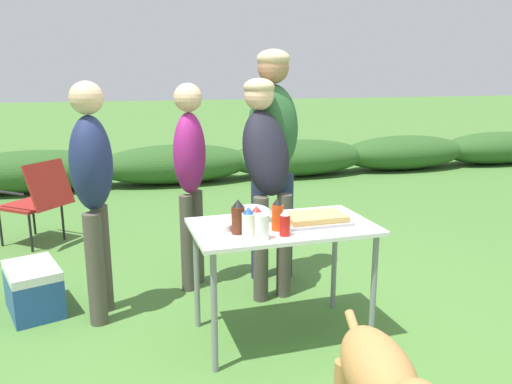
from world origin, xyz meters
name	(u,v)px	position (x,y,z in m)	size (l,w,h in m)	color
ground_plane	(281,335)	(0.00, 0.00, 0.00)	(60.00, 60.00, 0.00)	#477533
shrub_hedge	(175,164)	(0.00, 4.81, 0.30)	(14.40, 0.90, 0.59)	#2D5623
folding_table	(282,237)	(0.00, 0.00, 0.66)	(1.10, 0.64, 0.74)	silver
food_tray	(315,219)	(0.20, -0.02, 0.77)	(0.41, 0.26, 0.06)	#9E9EA3
plate_stack	(220,225)	(-0.38, 0.04, 0.76)	(0.21, 0.21, 0.04)	white
mixing_bowl	(252,213)	(-0.15, 0.15, 0.79)	(0.24, 0.24, 0.10)	silver
paper_cup_stack	(262,227)	(-0.20, -0.22, 0.81)	(0.08, 0.08, 0.14)	white
mayo_bottle	(248,223)	(-0.26, -0.16, 0.82)	(0.07, 0.07, 0.17)	silver
mustard_bottle	(256,220)	(-0.20, -0.10, 0.81)	(0.08, 0.08, 0.16)	yellow
ketchup_bottle	(285,223)	(-0.06, -0.20, 0.81)	(0.06, 0.06, 0.15)	red
bbq_sauce_bottle	(238,217)	(-0.30, -0.09, 0.84)	(0.08, 0.08, 0.20)	#562314
hot_sauce_bottle	(277,215)	(-0.07, -0.09, 0.83)	(0.07, 0.07, 0.20)	#CC4214
standing_person_in_olive_jacket	(266,162)	(0.11, 0.66, 1.01)	(0.40, 0.51, 1.61)	#4C473D
standing_person_in_gray_fleece	(190,166)	(-0.40, 0.93, 0.96)	(0.36, 0.37, 1.57)	#4C473D
standing_person_with_beanie	(273,140)	(0.25, 0.92, 1.13)	(0.43, 0.33, 1.82)	#232D4C
standing_person_in_red_jacket	(93,181)	(-1.10, 0.60, 0.96)	(0.34, 0.42, 1.59)	#4C473D
camp_chair_green_behind_table	(38,198)	(-1.66, 2.34, 0.47)	(0.75, 0.73, 0.83)	maroon
cooler_box	(33,289)	(-1.55, 0.81, 0.17)	(0.45, 0.55, 0.34)	#234C93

